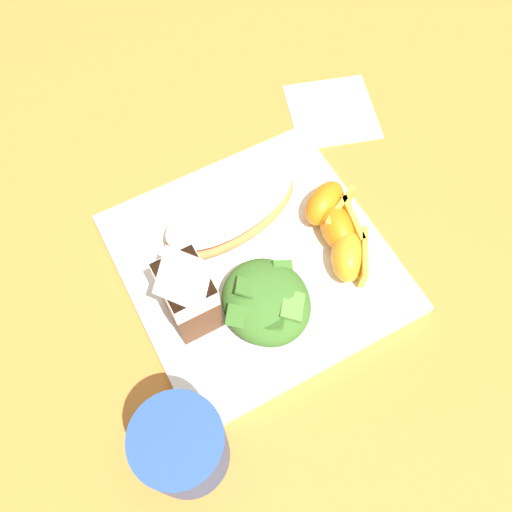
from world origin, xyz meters
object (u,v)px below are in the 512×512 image
object	(u,v)px
white_plate	(256,263)
orange_wedge_front	(349,256)
orange_wedge_middle	(339,228)
paper_napkin	(332,111)
drinking_blue_cup	(183,448)
orange_wedge_rear	(326,204)
cheesy_pizza_bread	(232,210)
milk_carton	(187,291)
green_salad_pile	(266,301)

from	to	relation	value
white_plate	orange_wedge_front	distance (m)	0.10
orange_wedge_middle	paper_napkin	bearing A→B (deg)	-30.90
orange_wedge_front	drinking_blue_cup	xyz separation A→B (m)	(-0.10, 0.24, 0.02)
orange_wedge_rear	paper_napkin	distance (m)	0.17
paper_napkin	orange_wedge_middle	bearing A→B (deg)	149.10
cheesy_pizza_bread	milk_carton	distance (m)	0.13
paper_napkin	drinking_blue_cup	xyz separation A→B (m)	(-0.30, 0.35, 0.05)
white_plate	orange_wedge_front	world-z (taller)	orange_wedge_front
cheesy_pizza_bread	orange_wedge_rear	world-z (taller)	orange_wedge_rear
orange_wedge_middle	orange_wedge_rear	distance (m)	0.03
paper_napkin	drinking_blue_cup	world-z (taller)	drinking_blue_cup
green_salad_pile	white_plate	bearing A→B (deg)	-18.03
cheesy_pizza_bread	orange_wedge_front	xyz separation A→B (m)	(-0.11, -0.08, 0.00)
paper_napkin	milk_carton	bearing A→B (deg)	121.61
milk_carton	orange_wedge_front	bearing A→B (deg)	-99.32
green_salad_pile	orange_wedge_front	bearing A→B (deg)	-88.05
drinking_blue_cup	milk_carton	bearing A→B (deg)	-27.63
cheesy_pizza_bread	orange_wedge_front	world-z (taller)	orange_wedge_front
milk_carton	orange_wedge_middle	size ratio (longest dim) A/B	1.67
white_plate	paper_napkin	bearing A→B (deg)	-52.29
milk_carton	orange_wedge_rear	xyz separation A→B (m)	(0.04, -0.19, -0.04)
orange_wedge_front	paper_napkin	bearing A→B (deg)	-28.35
orange_wedge_rear	cheesy_pizza_bread	bearing A→B (deg)	65.67
orange_wedge_rear	orange_wedge_middle	bearing A→B (deg)	174.01
milk_carton	orange_wedge_front	world-z (taller)	milk_carton
green_salad_pile	orange_wedge_front	distance (m)	0.10
milk_carton	paper_napkin	distance (m)	0.34
paper_napkin	orange_wedge_front	bearing A→B (deg)	151.65
orange_wedge_rear	paper_napkin	xyz separation A→B (m)	(0.14, -0.10, -0.03)
drinking_blue_cup	orange_wedge_front	bearing A→B (deg)	-68.15
white_plate	orange_wedge_rear	world-z (taller)	orange_wedge_rear
orange_wedge_middle	milk_carton	bearing A→B (deg)	91.96
orange_wedge_front	orange_wedge_rear	world-z (taller)	same
orange_wedge_front	orange_wedge_rear	size ratio (longest dim) A/B	1.00
paper_napkin	cheesy_pizza_bread	bearing A→B (deg)	115.35
cheesy_pizza_bread	orange_wedge_middle	distance (m)	0.12
cheesy_pizza_bread	drinking_blue_cup	xyz separation A→B (m)	(-0.21, 0.16, 0.02)
orange_wedge_front	green_salad_pile	bearing A→B (deg)	91.95
milk_carton	orange_wedge_middle	distance (m)	0.19
cheesy_pizza_bread	orange_wedge_front	bearing A→B (deg)	-142.98
orange_wedge_front	orange_wedge_middle	bearing A→B (deg)	-14.30
white_plate	milk_carton	distance (m)	0.11
cheesy_pizza_bread	paper_napkin	world-z (taller)	cheesy_pizza_bread
milk_carton	orange_wedge_front	distance (m)	0.18
green_salad_pile	drinking_blue_cup	size ratio (longest dim) A/B	0.94
drinking_blue_cup	paper_napkin	bearing A→B (deg)	-49.39
orange_wedge_front	orange_wedge_middle	distance (m)	0.04
drinking_blue_cup	orange_wedge_rear	bearing A→B (deg)	-56.93
orange_wedge_middle	paper_napkin	distance (m)	0.20
white_plate	orange_wedge_middle	world-z (taller)	orange_wedge_middle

